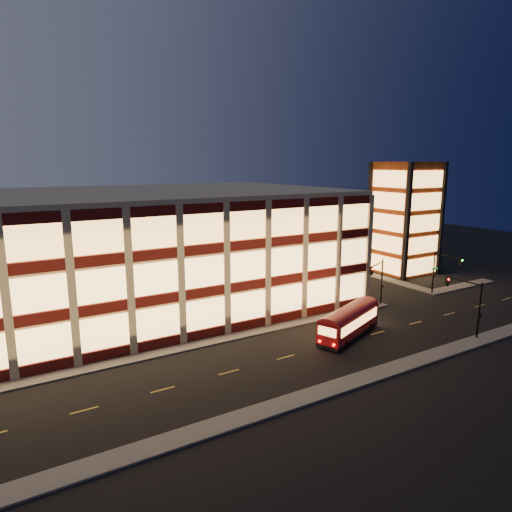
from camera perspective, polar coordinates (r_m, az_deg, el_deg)
ground at (r=46.63m, az=-4.72°, el=-10.96°), size 200.00×200.00×0.00m
sidewalk_office_south at (r=46.31m, az=-8.67°, el=-11.12°), size 54.00×2.00×0.15m
sidewalk_office_east at (r=71.97m, az=5.65°, el=-2.77°), size 2.00×30.00×0.15m
sidewalk_tower_south at (r=73.30m, az=24.13°, el=-3.49°), size 14.00×2.00×0.15m
sidewalk_tower_west at (r=78.90m, az=12.06°, el=-1.70°), size 2.00×30.00×0.15m
sidewalk_near at (r=36.55m, az=4.90°, el=-17.55°), size 100.00×2.00×0.15m
office_building at (r=58.81m, az=-14.81°, el=0.81°), size 50.45×30.45×14.50m
stair_tower at (r=78.22m, az=18.07°, el=4.51°), size 8.60×8.60×18.00m
traffic_signal_far at (r=58.33m, az=15.02°, el=-2.44°), size 3.79×1.87×6.00m
traffic_signal_right at (r=66.30m, az=22.34°, el=-1.27°), size 1.20×4.37×6.00m
traffic_signal_near at (r=52.54m, az=24.90°, el=-4.66°), size 0.32×4.45×6.00m
trolley_bus at (r=48.78m, az=11.57°, el=-7.87°), size 9.79×5.79×3.25m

